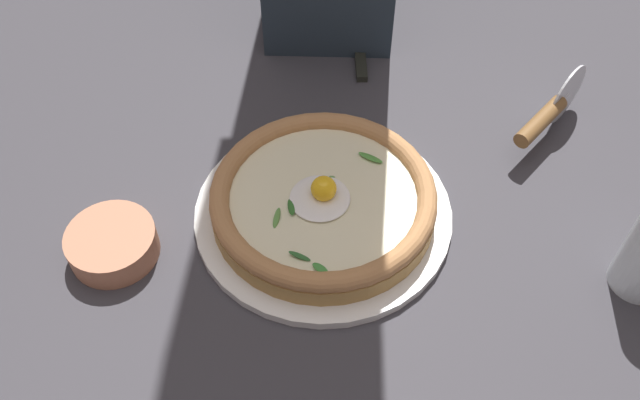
# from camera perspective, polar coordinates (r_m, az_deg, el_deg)

# --- Properties ---
(ground_plane) EXTENTS (2.40, 2.40, 0.03)m
(ground_plane) POSITION_cam_1_polar(r_m,az_deg,el_deg) (0.87, -0.14, -0.15)
(ground_plane) COLOR #38373C
(ground_plane) RESTS_ON ground
(pizza_plate) EXTENTS (0.32, 0.32, 0.01)m
(pizza_plate) POSITION_cam_1_polar(r_m,az_deg,el_deg) (0.83, 0.00, -1.14)
(pizza_plate) COLOR white
(pizza_plate) RESTS_ON ground
(pizza) EXTENTS (0.27, 0.27, 0.06)m
(pizza) POSITION_cam_1_polar(r_m,az_deg,el_deg) (0.81, -0.00, 0.07)
(pizza) COLOR #AD8245
(pizza) RESTS_ON pizza_plate
(side_bowl) EXTENTS (0.11, 0.11, 0.04)m
(side_bowl) POSITION_cam_1_polar(r_m,az_deg,el_deg) (0.82, -17.19, -3.57)
(side_bowl) COLOR #BA7756
(side_bowl) RESTS_ON ground
(pizza_cutter) EXTENTS (0.14, 0.11, 0.09)m
(pizza_cutter) POSITION_cam_1_polar(r_m,az_deg,el_deg) (0.95, 18.89, 7.05)
(pizza_cutter) COLOR silver
(pizza_cutter) RESTS_ON ground
(table_knife) EXTENTS (0.05, 0.24, 0.01)m
(table_knife) POSITION_cam_1_polar(r_m,az_deg,el_deg) (1.07, 3.35, 12.93)
(table_knife) COLOR silver
(table_knife) RESTS_ON ground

